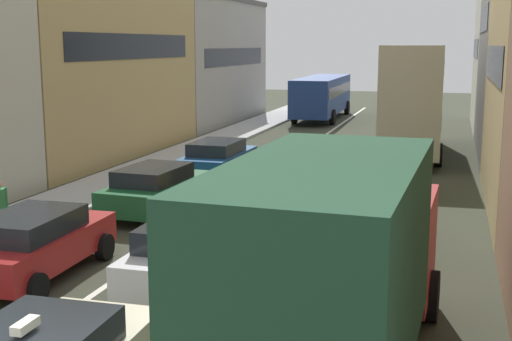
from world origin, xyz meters
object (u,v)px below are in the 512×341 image
object	(u,v)px
coupe_centre_lane_fourth	(298,163)
sedan_right_lane_behind_truck	(374,217)
hatchback_centre_lane_third	(252,197)
sedan_left_lane_fourth	(218,159)
bus_mid_queue_primary	(412,94)
sedan_centre_lane_second	(193,250)
removalist_box_truck	(336,259)
wagon_left_lane_second	(34,242)
wagon_right_lane_far	(388,176)
bus_far_queue_secondary	(322,94)
sedan_left_lane_third	(156,188)

from	to	relation	value
coupe_centre_lane_fourth	sedan_right_lane_behind_truck	world-z (taller)	same
hatchback_centre_lane_third	sedan_left_lane_fourth	world-z (taller)	same
hatchback_centre_lane_third	bus_mid_queue_primary	world-z (taller)	bus_mid_queue_primary
sedan_centre_lane_second	hatchback_centre_lane_third	bearing A→B (deg)	2.71
removalist_box_truck	wagon_left_lane_second	distance (m)	7.86
removalist_box_truck	wagon_left_lane_second	size ratio (longest dim) A/B	1.79
wagon_right_lane_far	bus_mid_queue_primary	size ratio (longest dim) A/B	0.42
bus_mid_queue_primary	sedan_left_lane_fourth	bearing A→B (deg)	138.65
bus_far_queue_secondary	coupe_centre_lane_fourth	bearing A→B (deg)	-172.47
wagon_left_lane_second	sedan_left_lane_fourth	size ratio (longest dim) A/B	1.01
removalist_box_truck	hatchback_centre_lane_third	bearing A→B (deg)	26.24
sedan_left_lane_third	sedan_right_lane_behind_truck	distance (m)	6.94
removalist_box_truck	sedan_centre_lane_second	world-z (taller)	removalist_box_truck
wagon_left_lane_second	wagon_right_lane_far	distance (m)	12.05
sedan_centre_lane_second	wagon_right_lane_far	distance (m)	10.07
sedan_left_lane_fourth	removalist_box_truck	bearing A→B (deg)	-153.84
removalist_box_truck	wagon_right_lane_far	bearing A→B (deg)	4.00
removalist_box_truck	sedan_left_lane_fourth	bearing A→B (deg)	27.61
wagon_right_lane_far	sedan_right_lane_behind_truck	bearing A→B (deg)	-174.46
removalist_box_truck	coupe_centre_lane_fourth	bearing A→B (deg)	16.88
sedan_left_lane_fourth	wagon_right_lane_far	xyz separation A→B (m)	(6.58, -1.78, 0.00)
sedan_centre_lane_second	wagon_right_lane_far	world-z (taller)	same
removalist_box_truck	bus_far_queue_secondary	xyz separation A→B (m)	(-7.17, 36.83, -0.21)
hatchback_centre_lane_third	bus_mid_queue_primary	size ratio (longest dim) A/B	0.41
wagon_right_lane_far	bus_far_queue_secondary	world-z (taller)	bus_far_queue_secondary
bus_far_queue_secondary	wagon_left_lane_second	bearing A→B (deg)	178.96
sedan_left_lane_third	sedan_centre_lane_second	bearing A→B (deg)	-145.21
sedan_right_lane_behind_truck	coupe_centre_lane_fourth	bearing A→B (deg)	26.67
hatchback_centre_lane_third	coupe_centre_lane_fourth	bearing A→B (deg)	1.84
sedan_left_lane_third	sedan_left_lane_fourth	world-z (taller)	same
sedan_left_lane_fourth	bus_far_queue_secondary	xyz separation A→B (m)	(-0.18, 22.12, 0.96)
removalist_box_truck	sedan_right_lane_behind_truck	world-z (taller)	removalist_box_truck
removalist_box_truck	wagon_left_lane_second	xyz separation A→B (m)	(-7.18, 2.96, -1.18)
wagon_right_lane_far	bus_far_queue_secondary	distance (m)	24.85
wagon_left_lane_second	sedan_left_lane_third	size ratio (longest dim) A/B	0.99
wagon_left_lane_second	sedan_left_lane_fourth	distance (m)	11.75
coupe_centre_lane_fourth	bus_mid_queue_primary	distance (m)	9.31
bus_mid_queue_primary	bus_far_queue_secondary	xyz separation A→B (m)	(-6.84, 13.87, -1.07)
sedan_centre_lane_second	coupe_centre_lane_fourth	bearing A→B (deg)	0.93
wagon_left_lane_second	hatchback_centre_lane_third	world-z (taller)	same
removalist_box_truck	sedan_left_lane_fourth	distance (m)	16.33
sedan_left_lane_third	hatchback_centre_lane_third	bearing A→B (deg)	-92.26
coupe_centre_lane_fourth	sedan_right_lane_behind_truck	bearing A→B (deg)	-154.06
sedan_right_lane_behind_truck	sedan_centre_lane_second	bearing A→B (deg)	140.05
bus_mid_queue_primary	sedan_centre_lane_second	bearing A→B (deg)	168.12
sedan_left_lane_third	wagon_right_lane_far	world-z (taller)	same
sedan_left_lane_third	coupe_centre_lane_fourth	world-z (taller)	same
sedan_right_lane_behind_truck	removalist_box_truck	bearing A→B (deg)	-177.68
sedan_centre_lane_second	bus_far_queue_secondary	distance (m)	33.65
wagon_left_lane_second	coupe_centre_lane_fourth	size ratio (longest dim) A/B	1.01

